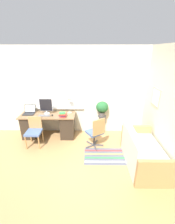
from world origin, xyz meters
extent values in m
plane|color=tan|center=(0.00, 0.00, 0.00)|extent=(14.00, 14.00, 0.00)
cube|color=beige|center=(0.00, 0.69, 1.35)|extent=(9.00, 0.06, 2.70)
cube|color=white|center=(-0.95, 0.65, 1.44)|extent=(0.71, 0.02, 1.24)
cube|color=white|center=(-0.95, 0.64, 1.44)|extent=(0.64, 0.01, 1.17)
cube|color=white|center=(-0.22, 0.65, 1.44)|extent=(0.71, 0.02, 1.24)
cube|color=white|center=(-0.22, 0.64, 1.44)|extent=(0.64, 0.01, 1.17)
cube|color=white|center=(-0.59, 0.66, 0.83)|extent=(1.49, 0.11, 0.04)
cube|color=beige|center=(2.12, 0.00, 1.35)|extent=(0.06, 9.00, 2.70)
cube|color=tan|center=(2.08, -0.08, 1.42)|extent=(0.02, 0.44, 0.47)
cube|color=white|center=(2.07, -0.08, 1.42)|extent=(0.01, 0.39, 0.42)
cube|color=brown|center=(-0.92, 0.31, 0.73)|extent=(1.66, 0.61, 0.03)
cube|color=#33281E|center=(-1.51, 0.31, 0.36)|extent=(0.40, 0.53, 0.71)
cube|color=#33281E|center=(-0.33, 0.31, 0.36)|extent=(0.40, 0.53, 0.71)
cube|color=black|center=(-1.51, 0.34, 0.75)|extent=(0.34, 0.24, 0.02)
cube|color=black|center=(-1.51, 0.50, 0.87)|extent=(0.34, 0.10, 0.22)
cube|color=silver|center=(-1.51, 0.49, 0.88)|extent=(0.30, 0.08, 0.20)
cylinder|color=silver|center=(-0.97, 0.39, 0.75)|extent=(0.17, 0.17, 0.02)
cylinder|color=silver|center=(-0.97, 0.39, 0.80)|extent=(0.05, 0.05, 0.08)
cube|color=silver|center=(-0.97, 0.40, 1.03)|extent=(0.39, 0.02, 0.39)
cube|color=black|center=(-0.97, 0.39, 1.03)|extent=(0.37, 0.01, 0.37)
cube|color=slate|center=(-1.00, 0.21, 0.75)|extent=(0.34, 0.11, 0.02)
ellipsoid|color=black|center=(-0.76, 0.23, 0.76)|extent=(0.05, 0.08, 0.04)
cylinder|color=#BCB299|center=(-0.27, 0.47, 0.75)|extent=(0.14, 0.14, 0.01)
cylinder|color=#BCB299|center=(-0.27, 0.47, 0.97)|extent=(0.02, 0.02, 0.42)
ellipsoid|color=#BCB299|center=(-0.27, 0.47, 1.20)|extent=(0.14, 0.14, 0.09)
cube|color=red|center=(-0.43, 0.14, 0.76)|extent=(0.17, 0.17, 0.02)
cube|color=#2851B2|center=(-0.44, 0.14, 0.78)|extent=(0.18, 0.13, 0.03)
cube|color=red|center=(-0.43, 0.14, 0.82)|extent=(0.23, 0.17, 0.04)
cube|color=green|center=(-0.44, 0.15, 0.86)|extent=(0.20, 0.15, 0.04)
cylinder|color=#B2844C|center=(-1.40, -0.39, 0.21)|extent=(0.04, 0.04, 0.41)
cylinder|color=#B2844C|center=(-1.04, -0.39, 0.21)|extent=(0.04, 0.04, 0.41)
cylinder|color=#B2844C|center=(-1.40, -0.02, 0.21)|extent=(0.04, 0.04, 0.41)
cylinder|color=#B2844C|center=(-1.04, -0.02, 0.21)|extent=(0.04, 0.04, 0.41)
cube|color=#4C6699|center=(-1.22, -0.21, 0.42)|extent=(0.42, 0.40, 0.06)
cube|color=#B2844C|center=(-1.22, 0.01, 0.62)|extent=(0.38, 0.03, 0.36)
cube|color=#47474C|center=(0.37, -0.28, 0.01)|extent=(0.25, 0.18, 0.03)
cube|color=#47474C|center=(0.52, -0.34, 0.01)|extent=(0.10, 0.27, 0.03)
cube|color=#47474C|center=(0.62, -0.21, 0.01)|extent=(0.27, 0.05, 0.03)
cube|color=#47474C|center=(0.53, -0.08, 0.01)|extent=(0.13, 0.27, 0.03)
cube|color=#47474C|center=(0.38, -0.12, 0.01)|extent=(0.23, 0.20, 0.03)
cylinder|color=#333338|center=(0.48, -0.21, 0.22)|extent=(0.04, 0.04, 0.38)
cube|color=#4C6699|center=(0.48, -0.21, 0.44)|extent=(0.54, 0.54, 0.06)
cube|color=#B2844C|center=(0.59, -0.38, 0.69)|extent=(0.33, 0.23, 0.44)
cube|color=white|center=(1.64, -0.93, 0.22)|extent=(0.78, 1.30, 0.44)
cube|color=white|center=(1.33, -0.93, 0.64)|extent=(0.16, 1.30, 0.39)
cube|color=#A87F4C|center=(1.64, -1.63, 0.33)|extent=(0.78, 0.09, 0.66)
cube|color=#A87F4C|center=(1.64, -0.24, 0.33)|extent=(0.78, 0.09, 0.66)
cylinder|color=#333338|center=(0.75, 0.54, 0.60)|extent=(0.26, 0.26, 0.02)
cylinder|color=#333338|center=(0.86, 0.54, 0.30)|extent=(0.01, 0.01, 0.59)
cylinder|color=#333338|center=(0.69, 0.63, 0.30)|extent=(0.01, 0.01, 0.59)
cylinder|color=#333338|center=(0.69, 0.44, 0.30)|extent=(0.01, 0.01, 0.59)
cylinder|color=#514C47|center=(0.75, 0.54, 0.68)|extent=(0.20, 0.20, 0.13)
ellipsoid|color=#235B2D|center=(0.75, 0.54, 0.91)|extent=(0.39, 0.39, 0.35)
cube|color=#565B6B|center=(0.92, -0.68, 0.00)|extent=(1.42, 0.67, 0.01)
cube|color=white|center=(0.92, -0.91, 0.01)|extent=(1.39, 0.05, 0.00)
cube|color=#388E4C|center=(0.92, -0.76, 0.01)|extent=(1.39, 0.05, 0.00)
cube|color=#DBCC4C|center=(0.92, -0.61, 0.01)|extent=(1.39, 0.05, 0.00)
cube|color=#C63838|center=(0.92, -0.46, 0.01)|extent=(1.39, 0.05, 0.00)
camera|label=1|loc=(0.33, -3.85, 2.54)|focal=24.00mm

